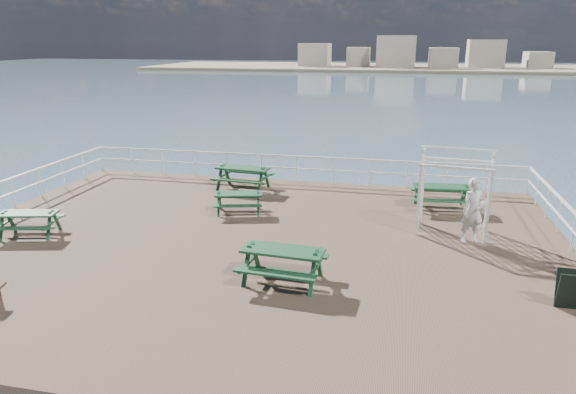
# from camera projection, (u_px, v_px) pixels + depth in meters

# --- Properties ---
(ground) EXTENTS (18.00, 14.00, 0.30)m
(ground) POSITION_uv_depth(u_px,v_px,m) (250.00, 248.00, 14.77)
(ground) COLOR brown
(ground) RESTS_ON ground
(sea_backdrop) EXTENTS (300.00, 300.00, 9.20)m
(sea_backdrop) POSITION_uv_depth(u_px,v_px,m) (436.00, 64.00, 137.60)
(sea_backdrop) COLOR #3B5163
(sea_backdrop) RESTS_ON ground
(railing) EXTENTS (17.77, 13.76, 1.10)m
(railing) POSITION_uv_depth(u_px,v_px,m) (269.00, 189.00, 16.89)
(railing) COLOR white
(railing) RESTS_ON ground
(picnic_table_a) EXTENTS (2.19, 1.84, 0.99)m
(picnic_table_a) POSITION_uv_depth(u_px,v_px,m) (243.00, 173.00, 19.90)
(picnic_table_a) COLOR #163E1F
(picnic_table_a) RESTS_ON ground
(picnic_table_b) EXTENTS (1.85, 1.63, 0.77)m
(picnic_table_b) POSITION_uv_depth(u_px,v_px,m) (239.00, 198.00, 17.21)
(picnic_table_b) COLOR #163E1F
(picnic_table_b) RESTS_ON ground
(picnic_table_c) EXTENTS (2.03, 1.70, 0.92)m
(picnic_table_c) POSITION_uv_depth(u_px,v_px,m) (442.00, 192.00, 17.56)
(picnic_table_c) COLOR #163E1F
(picnic_table_c) RESTS_ON ground
(picnic_table_d) EXTENTS (1.91, 1.68, 0.80)m
(picnic_table_d) POSITION_uv_depth(u_px,v_px,m) (29.00, 219.00, 15.18)
(picnic_table_d) COLOR #163E1F
(picnic_table_d) RESTS_ON ground
(picnic_table_e) EXTENTS (2.05, 1.71, 0.95)m
(picnic_table_e) POSITION_uv_depth(u_px,v_px,m) (283.00, 258.00, 12.21)
(picnic_table_e) COLOR #163E1F
(picnic_table_e) RESTS_ON ground
(trellis_arbor) EXTENTS (2.23, 1.38, 2.61)m
(trellis_arbor) POSITION_uv_depth(u_px,v_px,m) (454.00, 196.00, 15.18)
(trellis_arbor) COLOR white
(trellis_arbor) RESTS_ON ground
(sandwich_board) EXTENTS (0.55, 0.42, 0.88)m
(sandwich_board) POSITION_uv_depth(u_px,v_px,m) (570.00, 290.00, 11.02)
(sandwich_board) COLOR black
(sandwich_board) RESTS_ON ground
(person) EXTENTS (0.80, 0.67, 1.88)m
(person) POSITION_uv_depth(u_px,v_px,m) (473.00, 211.00, 14.54)
(person) COLOR silver
(person) RESTS_ON ground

